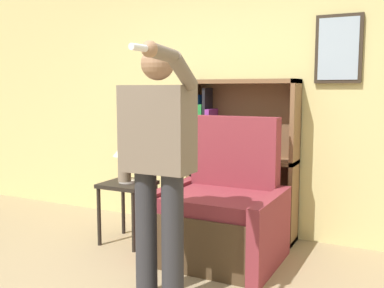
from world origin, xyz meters
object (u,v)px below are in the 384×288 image
(bookcase, at_px, (232,159))
(side_table, at_px, (128,193))
(armchair, at_px, (222,215))
(table_lamp, at_px, (127,150))
(person_standing, at_px, (157,157))

(bookcase, height_order, side_table, bookcase)
(armchair, bearing_deg, side_table, -178.35)
(armchair, xyz_separation_m, side_table, (-0.95, -0.03, 0.10))
(side_table, relative_size, table_lamp, 1.41)
(bookcase, height_order, person_standing, person_standing)
(armchair, distance_m, person_standing, 1.11)
(side_table, bearing_deg, person_standing, -45.77)
(armchair, distance_m, table_lamp, 1.08)
(person_standing, height_order, table_lamp, person_standing)
(bookcase, relative_size, armchair, 1.28)
(person_standing, bearing_deg, table_lamp, 134.23)
(bookcase, bearing_deg, table_lamp, -138.82)
(side_table, xyz_separation_m, table_lamp, (0.00, -0.00, 0.41))
(table_lamp, bearing_deg, armchair, 1.65)
(armchair, relative_size, table_lamp, 2.94)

